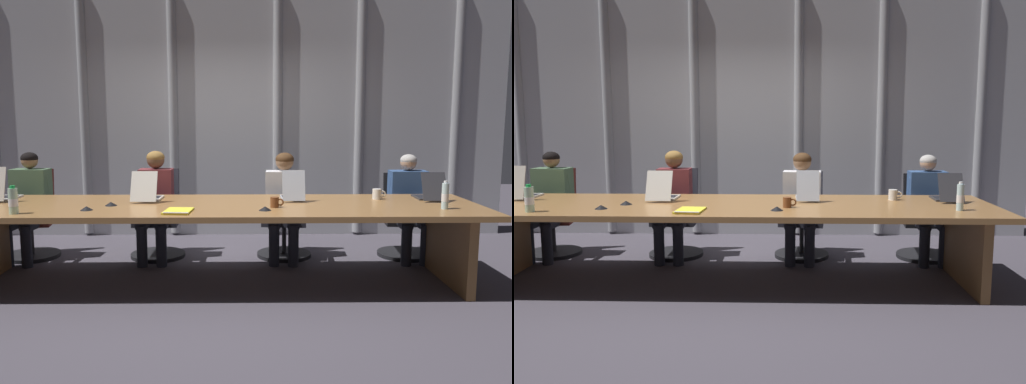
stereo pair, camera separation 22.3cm
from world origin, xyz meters
TOP-DOWN VIEW (x-y plane):
  - ground_plane at (0.00, 0.00)m, footprint 14.56×14.56m
  - conference_table at (0.00, 0.00)m, footprint 4.86×1.27m
  - curtain_backdrop at (0.00, 2.11)m, footprint 7.28×0.17m
  - laptop_left_end at (-2.08, 0.29)m, footprint 0.23×0.44m
  - laptop_left_mid at (-0.67, 0.25)m, footprint 0.25×0.44m
  - laptop_center at (0.73, 0.27)m, footprint 0.22×0.42m
  - laptop_right_mid at (2.06, 0.27)m, footprint 0.24×0.44m
  - office_chair_left_end at (-2.10, 1.01)m, footprint 0.60×0.61m
  - office_chair_left_mid at (-0.70, 1.01)m, footprint 0.60×0.60m
  - office_chair_center at (0.71, 1.01)m, footprint 0.60×0.60m
  - office_chair_right_mid at (2.06, 1.01)m, footprint 0.60×0.60m
  - person_left_end at (-2.06, 0.85)m, footprint 0.42×0.56m
  - person_left_mid at (-0.70, 0.85)m, footprint 0.37×0.55m
  - person_center at (0.70, 0.85)m, footprint 0.45×0.57m
  - person_right_mid at (2.06, 0.85)m, footprint 0.40×0.55m
  - water_bottle_primary at (2.02, -0.27)m, footprint 0.06×0.06m
  - water_bottle_secondary at (-1.64, -0.45)m, footprint 0.08×0.08m
  - coffee_mug_near at (0.54, -0.16)m, footprint 0.12×0.08m
  - coffee_mug_far at (1.56, 0.30)m, footprint 0.13×0.08m
  - conference_mic_left_side at (-0.94, -0.05)m, footprint 0.11×0.11m
  - conference_mic_middle at (0.45, -0.32)m, footprint 0.11×0.11m
  - conference_mic_right_side at (-1.09, -0.29)m, footprint 0.11×0.11m
  - spiral_notepad at (-0.29, -0.39)m, footprint 0.25×0.32m

SIDE VIEW (x-z plane):
  - ground_plane at x=0.00m, z-range 0.00..0.00m
  - office_chair_right_mid at x=2.06m, z-range -0.12..0.80m
  - office_chair_center at x=0.71m, z-range -0.12..0.81m
  - office_chair_left_end at x=-2.10m, z-range -0.13..0.83m
  - office_chair_left_mid at x=-0.70m, z-range -0.13..0.84m
  - conference_table at x=0.00m, z-range 0.25..0.99m
  - person_right_mid at x=2.06m, z-range 0.07..1.21m
  - person_left_end at x=-2.06m, z-range 0.07..1.24m
  - person_center at x=0.70m, z-range 0.08..1.24m
  - person_left_mid at x=-0.70m, z-range 0.07..1.25m
  - spiral_notepad at x=-0.29m, z-range 0.74..0.77m
  - conference_mic_left_side at x=-0.94m, z-range 0.75..0.78m
  - conference_mic_middle at x=0.45m, z-range 0.75..0.78m
  - conference_mic_right_side at x=-1.09m, z-range 0.75..0.78m
  - coffee_mug_near at x=0.54m, z-range 0.75..0.84m
  - coffee_mug_far at x=1.56m, z-range 0.75..0.85m
  - laptop_right_mid at x=2.06m, z-range 0.66..0.94m
  - laptop_left_mid at x=-0.67m, z-range 0.66..0.95m
  - laptop_center at x=0.73m, z-range 0.65..0.95m
  - laptop_left_end at x=-2.08m, z-range 0.64..0.97m
  - water_bottle_secondary at x=-1.64m, z-range 0.73..0.97m
  - water_bottle_primary at x=2.02m, z-range 0.73..0.98m
  - curtain_backdrop at x=0.00m, z-range 0.00..3.19m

